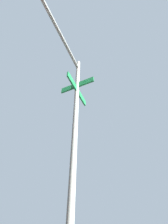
% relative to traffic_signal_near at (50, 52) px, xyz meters
% --- Properties ---
extents(traffic_signal_near, '(2.37, 3.01, 6.32)m').
position_rel_traffic_signal_near_xyz_m(traffic_signal_near, '(0.00, 0.00, 0.00)').
color(traffic_signal_near, slate).
rests_on(traffic_signal_near, ground_plane).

